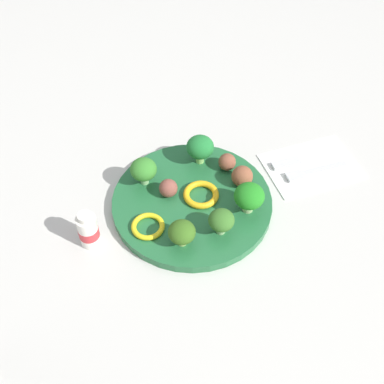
% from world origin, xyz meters
% --- Properties ---
extents(ground_plane, '(4.00, 4.00, 0.00)m').
position_xyz_m(ground_plane, '(0.00, 0.00, 0.00)').
color(ground_plane, beige).
extents(plate, '(0.28, 0.28, 0.02)m').
position_xyz_m(plate, '(0.00, 0.00, 0.01)').
color(plate, '#236638').
rests_on(plate, ground_plane).
extents(broccoli_floret_center, '(0.05, 0.05, 0.06)m').
position_xyz_m(broccoli_floret_center, '(-0.05, -0.08, 0.05)').
color(broccoli_floret_center, '#92CE6B').
rests_on(broccoli_floret_center, plate).
extents(broccoli_floret_front_right, '(0.04, 0.04, 0.05)m').
position_xyz_m(broccoli_floret_front_right, '(-0.02, 0.08, 0.05)').
color(broccoli_floret_front_right, '#91C17C').
rests_on(broccoli_floret_front_right, plate).
extents(broccoli_floret_back_right, '(0.05, 0.05, 0.05)m').
position_xyz_m(broccoli_floret_back_right, '(0.06, -0.07, 0.05)').
color(broccoli_floret_back_right, '#8DC981').
rests_on(broccoli_floret_back_right, plate).
extents(broccoli_floret_near_rim, '(0.05, 0.05, 0.06)m').
position_xyz_m(broccoli_floret_near_rim, '(-0.08, 0.06, 0.05)').
color(broccoli_floret_near_rim, '#9EBF7C').
rests_on(broccoli_floret_near_rim, plate).
extents(broccoli_floret_far_rim, '(0.04, 0.04, 0.05)m').
position_xyz_m(broccoli_floret_far_rim, '(0.05, 0.08, 0.04)').
color(broccoli_floret_far_rim, '#A9C767').
rests_on(broccoli_floret_far_rim, plate).
extents(meatball_front_left, '(0.04, 0.04, 0.04)m').
position_xyz_m(meatball_front_left, '(-0.10, -0.00, 0.04)').
color(meatball_front_left, brown).
rests_on(meatball_front_left, plate).
extents(meatball_front_right, '(0.03, 0.03, 0.03)m').
position_xyz_m(meatball_front_right, '(0.03, -0.03, 0.03)').
color(meatball_front_right, brown).
rests_on(meatball_front_right, plate).
extents(meatball_back_right, '(0.03, 0.03, 0.03)m').
position_xyz_m(meatball_back_right, '(-0.09, -0.04, 0.03)').
color(meatball_back_right, brown).
rests_on(meatball_back_right, plate).
extents(pepper_ring_center, '(0.07, 0.07, 0.01)m').
position_xyz_m(pepper_ring_center, '(-0.02, 0.00, 0.02)').
color(pepper_ring_center, yellow).
rests_on(pepper_ring_center, plate).
extents(pepper_ring_mid_right, '(0.07, 0.07, 0.01)m').
position_xyz_m(pepper_ring_mid_right, '(0.09, 0.03, 0.02)').
color(pepper_ring_mid_right, yellow).
rests_on(pepper_ring_mid_right, plate).
extents(napkin, '(0.18, 0.13, 0.01)m').
position_xyz_m(napkin, '(-0.24, 0.00, 0.00)').
color(napkin, white).
rests_on(napkin, ground_plane).
extents(fork, '(0.12, 0.03, 0.01)m').
position_xyz_m(fork, '(-0.24, 0.02, 0.01)').
color(fork, silver).
rests_on(fork, napkin).
extents(knife, '(0.15, 0.03, 0.01)m').
position_xyz_m(knife, '(-0.24, -0.02, 0.01)').
color(knife, white).
rests_on(knife, napkin).
extents(yogurt_bottle, '(0.03, 0.03, 0.07)m').
position_xyz_m(yogurt_bottle, '(0.19, 0.01, 0.03)').
color(yogurt_bottle, white).
rests_on(yogurt_bottle, ground_plane).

